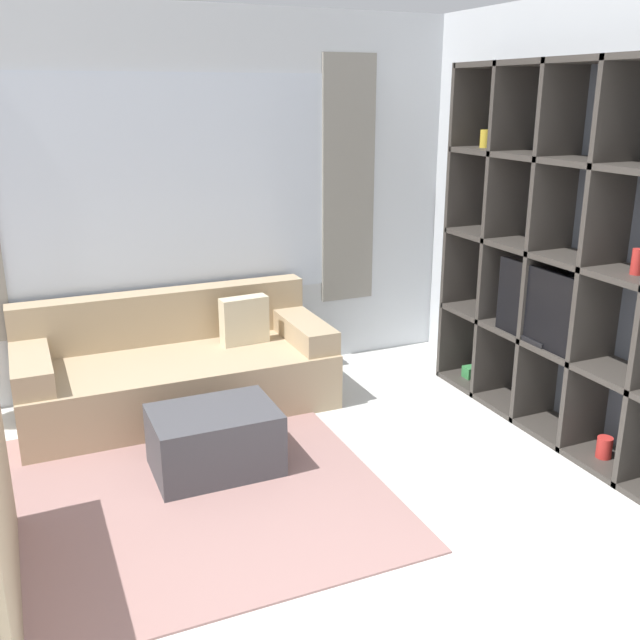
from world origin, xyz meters
TOP-DOWN VIEW (x-y plane):
  - wall_back at (0.00, 3.30)m, footprint 5.60×0.11m
  - wall_right at (2.24, 1.63)m, footprint 0.07×4.47m
  - area_rug at (-0.72, 1.64)m, footprint 2.79×2.09m
  - shelving_unit at (2.05, 1.42)m, footprint 0.37×2.31m
  - couch_main at (-0.14, 2.81)m, footprint 2.09×0.91m
  - ottoman at (-0.15, 1.82)m, footprint 0.71×0.51m

SIDE VIEW (x-z plane):
  - area_rug at x=-0.72m, z-range 0.00..0.01m
  - ottoman at x=-0.15m, z-range 0.00..0.38m
  - couch_main at x=-0.14m, z-range -0.11..0.66m
  - shelving_unit at x=2.05m, z-range -0.01..2.30m
  - wall_right at x=2.24m, z-range 0.00..2.70m
  - wall_back at x=0.00m, z-range 0.01..2.71m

